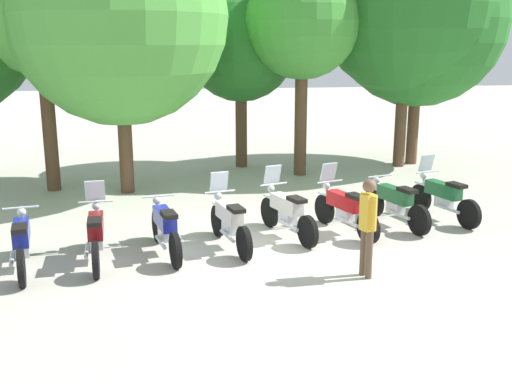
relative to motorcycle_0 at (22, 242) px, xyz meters
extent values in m
plane|color=#BCB7A8|center=(4.29, 0.84, -0.50)|extent=(80.00, 80.00, 0.00)
cylinder|color=black|center=(-0.12, 0.74, -0.18)|extent=(0.21, 0.65, 0.64)
cylinder|color=black|center=(0.14, -0.79, -0.18)|extent=(0.21, 0.65, 0.64)
cube|color=silver|center=(-0.12, 0.74, 0.16)|extent=(0.18, 0.38, 0.04)
cube|color=navy|center=(0.00, 0.02, 0.17)|extent=(0.42, 0.98, 0.30)
cube|color=silver|center=(0.01, -0.03, -0.10)|extent=(0.29, 0.43, 0.24)
cube|color=black|center=(0.07, -0.37, 0.36)|extent=(0.31, 0.47, 0.08)
cylinder|color=silver|center=(-0.11, 0.65, 0.13)|extent=(0.09, 0.23, 0.64)
cylinder|color=silver|center=(-0.09, 0.56, 0.47)|extent=(0.62, 0.14, 0.04)
sphere|color=silver|center=(-0.12, 0.69, 0.35)|extent=(0.18, 0.18, 0.16)
cylinder|color=silver|center=(-0.10, -0.35, -0.16)|extent=(0.19, 0.70, 0.07)
cylinder|color=black|center=(1.18, 0.95, -0.18)|extent=(0.14, 0.65, 0.64)
cylinder|color=black|center=(1.29, -0.59, -0.18)|extent=(0.14, 0.65, 0.64)
cube|color=silver|center=(1.18, 0.95, 0.16)|extent=(0.15, 0.37, 0.04)
cube|color=maroon|center=(1.23, 0.23, 0.17)|extent=(0.33, 0.97, 0.30)
cube|color=silver|center=(1.23, 0.18, -0.10)|extent=(0.25, 0.41, 0.24)
cube|color=black|center=(1.26, -0.17, 0.36)|extent=(0.27, 0.46, 0.08)
cylinder|color=silver|center=(1.18, 0.86, 0.13)|extent=(0.07, 0.23, 0.64)
cylinder|color=silver|center=(1.19, 0.77, 0.47)|extent=(0.62, 0.08, 0.04)
sphere|color=silver|center=(1.18, 0.90, 0.35)|extent=(0.17, 0.17, 0.16)
cylinder|color=silver|center=(1.09, -0.13, -0.16)|extent=(0.12, 0.70, 0.07)
cube|color=silver|center=(1.19, 0.83, 0.67)|extent=(0.37, 0.16, 0.39)
cylinder|color=black|center=(2.30, 1.20, -0.18)|extent=(0.23, 0.65, 0.64)
cylinder|color=black|center=(2.61, -0.32, -0.18)|extent=(0.23, 0.65, 0.64)
cube|color=silver|center=(2.30, 1.20, 0.16)|extent=(0.19, 0.38, 0.04)
cube|color=navy|center=(2.45, 0.49, 0.17)|extent=(0.45, 0.98, 0.30)
cube|color=silver|center=(2.46, 0.44, -0.10)|extent=(0.30, 0.44, 0.24)
cube|color=black|center=(2.53, 0.10, 0.36)|extent=(0.32, 0.48, 0.08)
cylinder|color=silver|center=(2.32, 1.11, 0.13)|extent=(0.10, 0.23, 0.64)
cylinder|color=silver|center=(2.33, 1.02, 0.47)|extent=(0.61, 0.16, 0.04)
sphere|color=silver|center=(2.31, 1.15, 0.35)|extent=(0.19, 0.19, 0.16)
cylinder|color=silver|center=(2.36, 0.11, -0.16)|extent=(0.21, 0.70, 0.07)
cylinder|color=black|center=(3.51, 1.38, -0.18)|extent=(0.24, 0.65, 0.64)
cylinder|color=black|center=(3.85, -0.14, -0.18)|extent=(0.24, 0.65, 0.64)
cube|color=silver|center=(3.51, 1.38, 0.16)|extent=(0.20, 0.38, 0.04)
cube|color=silver|center=(3.67, 0.67, 0.17)|extent=(0.46, 0.98, 0.30)
cube|color=silver|center=(3.68, 0.62, -0.10)|extent=(0.30, 0.44, 0.24)
cube|color=black|center=(3.76, 0.28, 0.36)|extent=(0.33, 0.48, 0.08)
cylinder|color=silver|center=(3.53, 1.29, 0.13)|extent=(0.10, 0.23, 0.64)
cylinder|color=silver|center=(3.55, 1.20, 0.47)|extent=(0.61, 0.17, 0.04)
sphere|color=silver|center=(3.52, 1.33, 0.35)|extent=(0.19, 0.19, 0.16)
cylinder|color=silver|center=(3.59, 0.29, -0.16)|extent=(0.22, 0.70, 0.07)
cube|color=silver|center=(3.54, 1.26, 0.67)|extent=(0.38, 0.21, 0.39)
cylinder|color=black|center=(4.66, 1.84, -0.18)|extent=(0.29, 0.64, 0.64)
cylinder|color=black|center=(5.15, 0.37, -0.18)|extent=(0.29, 0.64, 0.64)
cube|color=silver|center=(4.66, 1.84, 0.16)|extent=(0.23, 0.38, 0.04)
cube|color=silver|center=(4.89, 1.15, 0.17)|extent=(0.54, 0.98, 0.30)
cube|color=silver|center=(4.90, 1.11, -0.10)|extent=(0.33, 0.45, 0.24)
cube|color=black|center=(5.01, 0.77, 0.36)|extent=(0.36, 0.49, 0.08)
cylinder|color=silver|center=(4.69, 1.76, 0.13)|extent=(0.12, 0.23, 0.64)
cylinder|color=silver|center=(4.72, 1.67, 0.47)|extent=(0.60, 0.23, 0.04)
sphere|color=silver|center=(4.68, 1.80, 0.35)|extent=(0.20, 0.20, 0.16)
cylinder|color=silver|center=(4.85, 0.77, -0.16)|extent=(0.28, 0.69, 0.07)
cube|color=silver|center=(4.70, 1.73, 0.67)|extent=(0.38, 0.24, 0.39)
cylinder|color=black|center=(5.89, 1.90, -0.18)|extent=(0.30, 0.64, 0.64)
cylinder|color=black|center=(6.37, 0.43, -0.18)|extent=(0.30, 0.64, 0.64)
cube|color=silver|center=(5.89, 1.90, 0.16)|extent=(0.23, 0.38, 0.04)
cube|color=red|center=(6.11, 1.21, 0.17)|extent=(0.54, 0.98, 0.30)
cube|color=silver|center=(6.13, 1.16, -0.10)|extent=(0.33, 0.45, 0.24)
cube|color=black|center=(6.24, 0.83, 0.36)|extent=(0.37, 0.49, 0.08)
cylinder|color=silver|center=(5.91, 1.81, 0.13)|extent=(0.12, 0.23, 0.64)
cylinder|color=silver|center=(5.94, 1.73, 0.47)|extent=(0.60, 0.23, 0.04)
sphere|color=silver|center=(5.90, 1.85, 0.35)|extent=(0.20, 0.20, 0.16)
cylinder|color=silver|center=(6.07, 0.83, -0.16)|extent=(0.29, 0.69, 0.07)
cube|color=silver|center=(5.92, 1.78, 0.67)|extent=(0.38, 0.24, 0.39)
cylinder|color=black|center=(7.13, 2.26, -0.18)|extent=(0.28, 0.64, 0.64)
cylinder|color=black|center=(7.57, 0.77, -0.18)|extent=(0.28, 0.64, 0.64)
cube|color=silver|center=(7.13, 2.26, 0.16)|extent=(0.22, 0.38, 0.04)
cube|color=#1E6033|center=(7.34, 1.56, 0.17)|extent=(0.52, 0.98, 0.30)
cube|color=silver|center=(7.35, 1.51, -0.10)|extent=(0.32, 0.45, 0.24)
cube|color=black|center=(7.45, 1.18, 0.36)|extent=(0.35, 0.49, 0.08)
cylinder|color=silver|center=(7.16, 2.17, 0.13)|extent=(0.11, 0.23, 0.64)
cylinder|color=silver|center=(7.19, 2.08, 0.47)|extent=(0.61, 0.21, 0.04)
sphere|color=silver|center=(7.15, 2.21, 0.35)|extent=(0.20, 0.20, 0.16)
cylinder|color=silver|center=(7.28, 1.18, -0.16)|extent=(0.26, 0.69, 0.07)
cylinder|color=black|center=(8.37, 2.52, -0.18)|extent=(0.27, 0.64, 0.64)
cylinder|color=black|center=(8.79, 1.03, -0.18)|extent=(0.27, 0.64, 0.64)
cube|color=silver|center=(8.37, 2.52, 0.16)|extent=(0.21, 0.38, 0.04)
cube|color=#1E6033|center=(8.56, 1.82, 0.17)|extent=(0.51, 0.98, 0.30)
cube|color=silver|center=(8.58, 1.77, -0.10)|extent=(0.32, 0.44, 0.24)
cube|color=black|center=(8.67, 1.44, 0.36)|extent=(0.35, 0.49, 0.08)
cylinder|color=silver|center=(8.39, 2.43, 0.13)|extent=(0.11, 0.23, 0.64)
cylinder|color=silver|center=(8.42, 2.35, 0.47)|extent=(0.61, 0.20, 0.04)
sphere|color=silver|center=(8.38, 2.47, 0.35)|extent=(0.20, 0.20, 0.16)
cylinder|color=silver|center=(8.51, 1.44, -0.16)|extent=(0.26, 0.69, 0.07)
cube|color=silver|center=(8.40, 2.40, 0.67)|extent=(0.38, 0.23, 0.39)
cylinder|color=brown|center=(5.79, -1.31, -0.09)|extent=(0.14, 0.14, 0.82)
cylinder|color=brown|center=(5.74, -1.14, -0.09)|extent=(0.14, 0.14, 0.82)
cube|color=gold|center=(5.76, -1.22, 0.62)|extent=(0.26, 0.27, 0.62)
cylinder|color=gold|center=(5.81, -1.38, 0.64)|extent=(0.10, 0.10, 0.58)
cylinder|color=gold|center=(5.72, -1.07, 0.64)|extent=(0.10, 0.10, 0.58)
sphere|color=brown|center=(5.76, -1.22, 1.07)|extent=(0.28, 0.28, 0.22)
cylinder|color=brown|center=(-0.45, 5.97, 1.24)|extent=(0.36, 0.36, 3.48)
sphere|color=#4C9E3D|center=(-0.45, 5.97, 4.14)|extent=(3.33, 3.33, 3.33)
cylinder|color=brown|center=(1.51, 5.43, 0.79)|extent=(0.36, 0.36, 2.58)
sphere|color=#4C9E3D|center=(1.51, 5.43, 3.98)|extent=(5.44, 5.44, 5.44)
cylinder|color=brown|center=(4.91, 8.33, 0.77)|extent=(0.36, 0.36, 2.55)
sphere|color=#236623|center=(4.91, 8.33, 3.23)|extent=(3.39, 3.39, 3.39)
cylinder|color=brown|center=(6.47, 6.85, 1.13)|extent=(0.36, 0.36, 3.27)
sphere|color=#3D8E33|center=(6.47, 6.85, 3.91)|extent=(3.25, 3.25, 3.25)
cylinder|color=brown|center=(9.86, 7.64, 1.01)|extent=(0.36, 0.36, 3.02)
sphere|color=#236623|center=(9.86, 7.64, 4.39)|extent=(5.35, 5.35, 5.35)
cylinder|color=brown|center=(10.43, 7.99, 0.82)|extent=(0.36, 0.36, 2.64)
sphere|color=#236623|center=(10.43, 7.99, 4.00)|extent=(5.32, 5.32, 5.32)
camera|label=1|loc=(2.47, -10.44, 3.36)|focal=42.66mm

